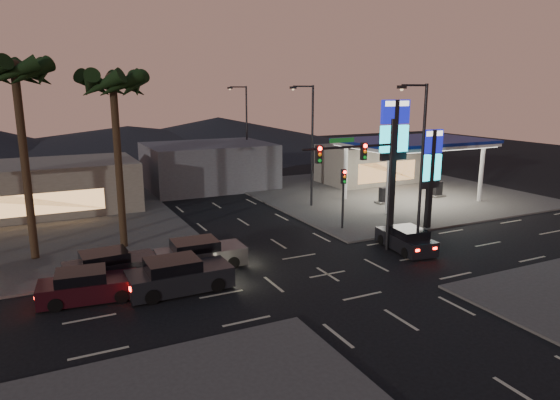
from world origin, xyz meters
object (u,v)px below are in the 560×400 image
traffic_signal_mast (367,168)px  car_lane_b_mid (110,266)px  car_lane_a_mid (87,286)px  suv_station (406,239)px  car_lane_b_front (200,255)px  car_lane_a_front (178,276)px  pylon_sign_tall (394,139)px  gas_station (414,144)px  pylon_sign_short (431,164)px

traffic_signal_mast → car_lane_b_mid: 15.16m
car_lane_a_mid → car_lane_b_mid: 2.62m
traffic_signal_mast → suv_station: bearing=-11.6°
car_lane_b_front → car_lane_b_mid: (-4.71, 0.37, -0.04)m
car_lane_a_mid → suv_station: 18.35m
car_lane_a_mid → car_lane_b_front: bearing=17.4°
car_lane_a_front → car_lane_b_mid: bearing=132.3°
pylon_sign_tall → car_lane_b_front: bearing=-174.1°
gas_station → traffic_signal_mast: traffic_signal_mast is taller
car_lane_b_mid → suv_station: car_lane_b_mid is taller
suv_station → car_lane_a_front: bearing=-179.6°
gas_station → car_lane_a_front: size_ratio=2.36×
pylon_sign_short → car_lane_a_front: pylon_sign_short is taller
traffic_signal_mast → car_lane_b_mid: size_ratio=1.66×
car_lane_b_front → car_lane_b_mid: car_lane_b_front is taller
pylon_sign_short → gas_station: bearing=56.3°
pylon_sign_short → car_lane_b_front: pylon_sign_short is taller
car_lane_a_front → car_lane_b_mid: size_ratio=1.07×
pylon_sign_short → traffic_signal_mast: (-7.24, -2.51, 0.57)m
car_lane_a_front → car_lane_b_front: (1.92, 2.70, -0.02)m
gas_station → car_lane_b_mid: size_ratio=2.52×
traffic_signal_mast → car_lane_a_front: (-11.49, -0.66, -4.45)m
traffic_signal_mast → suv_station: (2.73, -0.56, -4.56)m
pylon_sign_tall → car_lane_b_mid: size_ratio=1.86×
car_lane_a_mid → car_lane_b_mid: (1.33, 2.26, 0.03)m
gas_station → traffic_signal_mast: bearing=-140.7°
car_lane_a_mid → car_lane_b_front: (6.04, 1.89, 0.06)m
gas_station → car_lane_a_mid: bearing=-160.5°
pylon_sign_tall → suv_station: pylon_sign_tall is taller
suv_station → traffic_signal_mast: bearing=168.4°
pylon_sign_tall → car_lane_a_mid: 21.40m
pylon_sign_short → car_lane_a_mid: 23.31m
pylon_sign_short → car_lane_a_front: bearing=-170.4°
pylon_sign_tall → car_lane_b_mid: 19.88m
pylon_sign_tall → traffic_signal_mast: pylon_sign_tall is taller
car_lane_a_mid → suv_station: car_lane_a_mid is taller
traffic_signal_mast → suv_station: size_ratio=1.77×
gas_station → car_lane_a_front: bearing=-155.8°
car_lane_a_mid → suv_station: (18.34, -0.71, -0.02)m
car_lane_b_front → car_lane_b_mid: size_ratio=1.04×
pylon_sign_tall → car_lane_b_front: size_ratio=1.79×
pylon_sign_short → suv_station: 6.76m
gas_station → pylon_sign_short: bearing=-123.7°
car_lane_a_front → traffic_signal_mast: bearing=3.3°
traffic_signal_mast → suv_station: 5.34m
car_lane_b_front → car_lane_b_mid: bearing=175.5°
pylon_sign_short → car_lane_a_front: size_ratio=1.35×
car_lane_a_mid → car_lane_b_mid: bearing=59.6°
gas_station → suv_station: bearing=-132.0°
pylon_sign_short → suv_station: (-4.51, -3.07, -3.99)m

